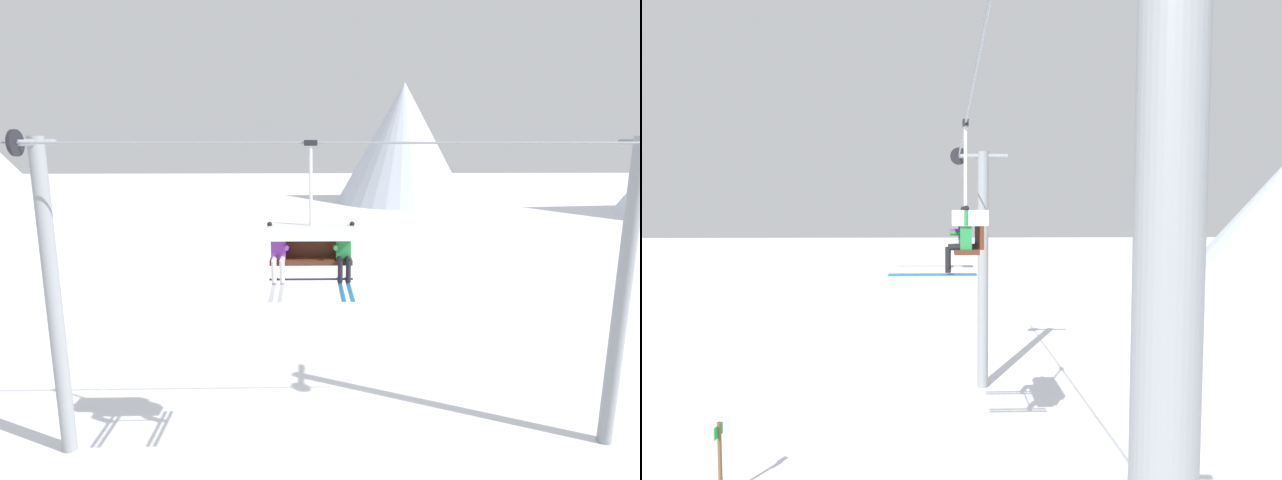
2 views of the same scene
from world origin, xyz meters
TOP-DOWN VIEW (x-y plane):
  - ground_plane at (0.00, 0.00)m, footprint 200.00×200.00m
  - mountain_peak_central at (10.97, 49.89)m, footprint 15.98×15.98m
  - lift_tower_near at (-6.70, -0.02)m, footprint 0.36×1.88m
  - lift_tower_far at (7.10, -0.02)m, footprint 0.36×1.88m
  - lift_cable at (0.20, -0.80)m, footprint 15.80×0.05m
  - chairlift_chair at (-0.55, -0.73)m, footprint 1.84×0.74m
  - skier_purple at (-1.26, -0.94)m, footprint 0.48×1.70m
  - skier_green at (0.17, -0.94)m, footprint 0.48×1.70m

SIDE VIEW (x-z plane):
  - ground_plane at x=0.00m, z-range 0.00..0.00m
  - lift_tower_near at x=-6.70m, z-range 0.17..8.12m
  - lift_tower_far at x=7.10m, z-range 0.17..8.12m
  - skier_purple at x=-1.26m, z-range 4.68..6.01m
  - skier_green at x=0.17m, z-range 4.68..6.01m
  - chairlift_chair at x=-0.55m, z-range 4.15..7.13m
  - mountain_peak_central at x=10.97m, z-range 0.00..14.27m
  - lift_cable at x=0.20m, z-range 7.65..7.70m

